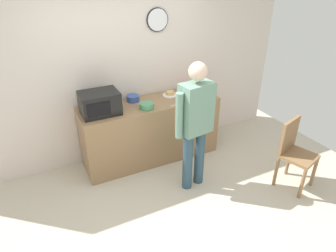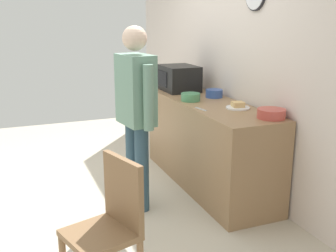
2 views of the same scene
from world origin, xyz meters
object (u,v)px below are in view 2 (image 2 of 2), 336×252
microwave (179,78)px  sandwich_plate (238,106)px  wooden_chair (110,224)px  mixing_bowl (214,93)px  fork_utensil (201,109)px  person_standing (136,106)px  spoon_utensil (201,88)px  cereal_bowl (191,97)px  salad_bowl (271,114)px

microwave → sandwich_plate: 1.13m
sandwich_plate → wooden_chair: (1.04, -1.54, -0.42)m
mixing_bowl → wooden_chair: mixing_bowl is taller
fork_utensil → person_standing: bearing=-95.2°
person_standing → spoon_utensil: bearing=130.4°
sandwich_plate → microwave: bearing=-172.3°
sandwich_plate → cereal_bowl: size_ratio=1.13×
spoon_utensil → wooden_chair: wooden_chair is taller
cereal_bowl → wooden_chair: (1.54, -1.27, -0.44)m
microwave → sandwich_plate: microwave is taller
sandwich_plate → spoon_utensil: 1.13m
mixing_bowl → salad_bowl: bearing=1.0°
mixing_bowl → spoon_utensil: (-0.54, 0.11, -0.04)m
sandwich_plate → person_standing: 1.00m
microwave → fork_utensil: size_ratio=2.94×
salad_bowl → person_standing: bearing=-119.5°
salad_bowl → wooden_chair: (0.59, -1.61, -0.44)m
cereal_bowl → wooden_chair: cereal_bowl is taller
fork_utensil → wooden_chair: 1.69m
person_standing → wooden_chair: 1.40m
cereal_bowl → wooden_chair: 2.05m
spoon_utensil → person_standing: person_standing is taller
microwave → wooden_chair: 2.62m
microwave → person_standing: 1.28m
cereal_bowl → person_standing: size_ratio=0.12×
spoon_utensil → wooden_chair: bearing=-38.1°
salad_bowl → spoon_utensil: (-1.57, 0.09, -0.04)m
mixing_bowl → spoon_utensil: size_ratio=1.10×
spoon_utensil → person_standing: bearing=-49.6°
sandwich_plate → salad_bowl: 0.45m
microwave → person_standing: bearing=-41.2°
microwave → fork_utensil: 1.05m
cereal_bowl → microwave: bearing=168.3°
person_standing → wooden_chair: (1.19, -0.55, -0.48)m
salad_bowl → person_standing: (-0.60, -1.05, 0.04)m
microwave → wooden_chair: (2.15, -1.39, -0.55)m
cereal_bowl → spoon_utensil: cereal_bowl is taller
microwave → person_standing: person_standing is taller
mixing_bowl → wooden_chair: 2.31m
salad_bowl → cereal_bowl: bearing=-160.3°
salad_bowl → cereal_bowl: salad_bowl is taller
sandwich_plate → spoon_utensil: size_ratio=1.36×
mixing_bowl → fork_utensil: 0.63m
sandwich_plate → wooden_chair: size_ratio=0.25×
cereal_bowl → spoon_utensil: (-0.62, 0.43, -0.04)m
fork_utensil → salad_bowl: bearing=37.9°
cereal_bowl → person_standing: person_standing is taller
mixing_bowl → person_standing: (0.43, -1.04, 0.03)m
spoon_utensil → mixing_bowl: bearing=-11.2°
cereal_bowl → fork_utensil: (0.41, -0.08, -0.04)m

